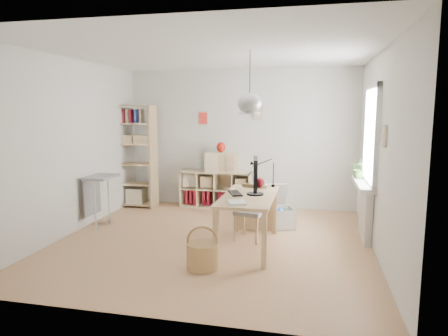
% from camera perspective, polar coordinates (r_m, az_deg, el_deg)
% --- Properties ---
extents(ground, '(4.50, 4.50, 0.00)m').
position_cam_1_polar(ground, '(5.97, -1.58, -10.40)').
color(ground, '#A97D54').
rests_on(ground, ground).
extents(room_shell, '(4.50, 4.50, 4.50)m').
position_cam_1_polar(room_shell, '(5.40, 3.68, 9.20)').
color(room_shell, white).
rests_on(room_shell, ground).
extents(window_unit, '(0.07, 1.16, 1.46)m').
position_cam_1_polar(window_unit, '(6.16, 20.40, 4.39)').
color(window_unit, white).
rests_on(window_unit, ground).
extents(radiator, '(0.10, 0.80, 0.80)m').
position_cam_1_polar(radiator, '(6.33, 19.56, -6.04)').
color(radiator, silver).
rests_on(radiator, ground).
extents(windowsill, '(0.22, 1.20, 0.06)m').
position_cam_1_polar(windowsill, '(6.23, 19.29, -2.20)').
color(windowsill, white).
rests_on(windowsill, radiator).
extents(desk, '(0.70, 1.50, 0.75)m').
position_cam_1_polar(desk, '(5.55, 3.55, -4.83)').
color(desk, tan).
rests_on(desk, ground).
extents(cube_shelf, '(1.40, 0.38, 0.72)m').
position_cam_1_polar(cube_shelf, '(7.96, -1.26, -3.42)').
color(cube_shelf, beige).
rests_on(cube_shelf, ground).
extents(tall_bookshelf, '(0.80, 0.38, 2.00)m').
position_cam_1_polar(tall_bookshelf, '(8.09, -12.60, 2.24)').
color(tall_bookshelf, tan).
rests_on(tall_bookshelf, ground).
extents(side_table, '(0.40, 0.55, 0.85)m').
position_cam_1_polar(side_table, '(6.88, -17.60, -2.54)').
color(side_table, gray).
rests_on(side_table, ground).
extents(chair, '(0.47, 0.47, 0.81)m').
position_cam_1_polar(chair, '(5.98, 3.94, -5.80)').
color(chair, gray).
rests_on(chair, ground).
extents(wicker_basket, '(0.39, 0.39, 0.53)m').
position_cam_1_polar(wicker_basket, '(4.96, -3.08, -12.26)').
color(wicker_basket, '#A6834B').
rests_on(wicker_basket, ground).
extents(storage_chest, '(0.83, 0.88, 0.67)m').
position_cam_1_polar(storage_chest, '(6.68, 7.05, -6.45)').
color(storage_chest, silver).
rests_on(storage_chest, ground).
extents(monitor, '(0.23, 0.59, 0.51)m').
position_cam_1_polar(monitor, '(5.51, 4.51, -0.90)').
color(monitor, black).
rests_on(monitor, desk).
extents(keyboard, '(0.27, 0.40, 0.02)m').
position_cam_1_polar(keyboard, '(5.60, 1.60, -3.62)').
color(keyboard, black).
rests_on(keyboard, desk).
extents(task_lamp, '(0.38, 0.14, 0.40)m').
position_cam_1_polar(task_lamp, '(6.07, 5.30, -0.19)').
color(task_lamp, black).
rests_on(task_lamp, desk).
extents(yarn_ball, '(0.15, 0.15, 0.15)m').
position_cam_1_polar(yarn_ball, '(6.02, 5.11, -2.15)').
color(yarn_ball, '#540B14').
rests_on(yarn_ball, desk).
extents(paper_tray, '(0.29, 0.32, 0.03)m').
position_cam_1_polar(paper_tray, '(5.03, 1.80, -4.94)').
color(paper_tray, white).
rests_on(paper_tray, desk).
extents(drawer_chest, '(0.70, 0.43, 0.37)m').
position_cam_1_polar(drawer_chest, '(7.78, -0.38, 0.86)').
color(drawer_chest, beige).
rests_on(drawer_chest, cube_shelf).
extents(red_vase, '(0.17, 0.17, 0.20)m').
position_cam_1_polar(red_vase, '(7.75, -0.44, 2.96)').
color(red_vase, '#A0190D').
rests_on(red_vase, drawer_chest).
extents(potted_plant, '(0.32, 0.29, 0.31)m').
position_cam_1_polar(potted_plant, '(6.54, 18.84, -0.07)').
color(potted_plant, '#345E23').
rests_on(potted_plant, windowsill).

